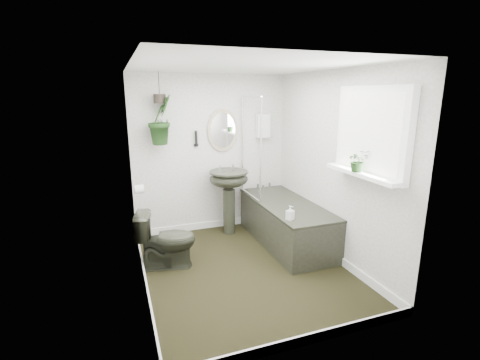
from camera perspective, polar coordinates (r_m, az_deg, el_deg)
name	(u,v)px	position (r m, az deg, el deg)	size (l,w,h in m)	color
floor	(244,269)	(4.28, 0.71, -14.39)	(2.30, 2.80, 0.02)	black
ceiling	(245,65)	(3.77, 0.82, 18.36)	(2.30, 2.80, 0.02)	white
wall_back	(211,154)	(5.18, -4.77, 4.26)	(2.30, 0.02, 2.30)	white
wall_front	(312,215)	(2.64, 11.67, -5.63)	(2.30, 0.02, 2.30)	white
wall_left	(136,183)	(3.63, -16.64, -0.52)	(0.02, 2.80, 2.30)	white
wall_right	(333,167)	(4.40, 15.06, 2.07)	(0.02, 2.80, 2.30)	white
skirting	(244,264)	(4.25, 0.71, -13.68)	(2.30, 2.80, 0.10)	white
bathtub	(286,223)	(4.87, 7.53, -6.98)	(0.72, 1.72, 0.58)	black
bath_screen	(251,148)	(4.91, 1.82, 5.30)	(0.04, 0.72, 1.40)	silver
shower_box	(263,126)	(5.33, 3.77, 8.89)	(0.20, 0.10, 0.35)	white
oval_mirror	(223,130)	(5.14, -2.86, 8.16)	(0.46, 0.03, 0.62)	tan
wall_sconce	(196,138)	(5.04, -7.19, 6.80)	(0.04, 0.04, 0.22)	black
toilet_roll_holder	(139,189)	(4.37, -16.23, -1.46)	(0.11, 0.11, 0.11)	white
window_recess	(372,132)	(3.73, 20.80, 7.36)	(0.08, 1.00, 0.90)	white
window_sill	(362,174)	(3.75, 19.43, 0.99)	(0.18, 1.00, 0.04)	white
window_blinds	(368,132)	(3.70, 20.26, 7.36)	(0.01, 0.86, 0.76)	white
toilet	(166,239)	(4.26, -11.99, -9.52)	(0.39, 0.68, 0.69)	black
pedestal_sink	(229,202)	(5.10, -1.82, -3.67)	(0.56, 0.48, 0.95)	black
sill_plant	(358,161)	(3.71, 18.77, 3.02)	(0.20, 0.18, 0.23)	black
hanging_plant	(161,120)	(4.82, -12.87, 9.65)	(0.36, 0.29, 0.66)	black
soap_bottle	(290,213)	(4.13, 8.23, -5.35)	(0.08, 0.08, 0.17)	#262423
hanging_pot	(160,99)	(4.81, -13.05, 12.87)	(0.16, 0.16, 0.12)	#2A231D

